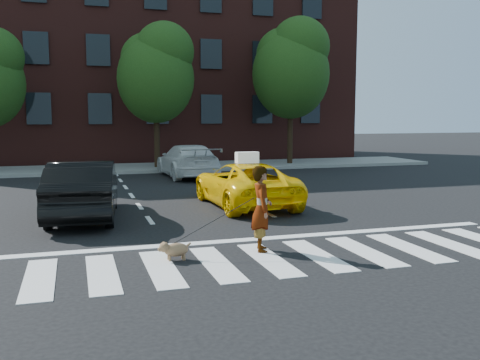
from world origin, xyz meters
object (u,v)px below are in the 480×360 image
object	(u,v)px
tree_right	(291,65)
woman	(262,209)
tree_mid	(156,69)
dog	(174,249)
black_sedan	(84,189)
taxi	(245,184)
white_suv	(187,161)

from	to	relation	value
tree_right	woman	bearing A→B (deg)	-114.50
tree_mid	tree_right	bearing A→B (deg)	-0.00
tree_right	dog	size ratio (longest dim) A/B	12.17
black_sedan	woman	xyz separation A→B (m)	(3.26, -4.58, 0.09)
dog	woman	bearing A→B (deg)	3.02
black_sedan	dog	xyz separation A→B (m)	(1.48, -4.76, -0.54)
taxi	black_sedan	bearing A→B (deg)	5.80
taxi	tree_mid	bearing A→B (deg)	-87.00
taxi	dog	world-z (taller)	taxi
woman	dog	xyz separation A→B (m)	(-1.78, -0.18, -0.63)
white_suv	dog	world-z (taller)	white_suv
woman	dog	bearing A→B (deg)	108.56
taxi	woman	size ratio (longest dim) A/B	2.74
tree_mid	white_suv	xyz separation A→B (m)	(0.77, -3.36, -4.15)
taxi	dog	xyz separation A→B (m)	(-3.10, -5.34, -0.43)
taxi	woman	bearing A→B (deg)	74.25
woman	dog	size ratio (longest dim) A/B	2.67
black_sedan	dog	size ratio (longest dim) A/B	7.22
tree_right	dog	xyz separation A→B (m)	(-9.23, -16.54, -5.05)
tree_mid	dog	distance (m)	17.32
tree_right	dog	bearing A→B (deg)	-119.17
woman	dog	distance (m)	1.90
tree_right	white_suv	distance (m)	8.42
taxi	tree_right	bearing A→B (deg)	-120.14
tree_right	white_suv	bearing A→B (deg)	-151.64
tree_mid	white_suv	world-z (taller)	tree_mid
tree_right	black_sedan	xyz separation A→B (m)	(-10.71, -11.78, -4.51)
black_sedan	dog	world-z (taller)	black_sedan
taxi	white_suv	distance (m)	7.83
tree_mid	tree_right	size ratio (longest dim) A/B	0.92
white_suv	dog	bearing A→B (deg)	74.95
tree_mid	woman	world-z (taller)	tree_mid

